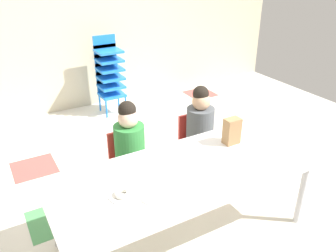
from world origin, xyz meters
The scene contains 10 objects.
ground_plane centered at (0.01, 0.00, -0.01)m, with size 6.65×4.54×0.02m.
back_wall centered at (0.00, 2.27, 1.39)m, with size 6.65×0.10×2.78m, color beige.
craft_table centered at (-0.06, -0.65, 0.54)m, with size 1.94×0.83×0.59m.
seated_child_near_camera centered at (-0.20, -0.01, 0.55)m, with size 0.32×0.31×0.92m.
seated_child_middle_seat centered at (0.52, -0.01, 0.55)m, with size 0.32×0.31×0.92m.
kid_chair_blue_stack centered at (0.34, 1.86, 0.58)m, with size 0.32×0.30×1.04m.
paper_bag_brown centered at (0.50, -0.50, 0.70)m, with size 0.13×0.09×0.22m, color #9E754C.
paper_plate_near_edge centered at (-0.56, -0.70, 0.59)m, with size 0.18×0.18×0.01m, color white.
paper_plate_center_table centered at (-0.38, -0.81, 0.59)m, with size 0.18×0.18×0.01m, color white.
donut_powdered_on_plate centered at (-0.56, -0.70, 0.61)m, with size 0.11×0.11×0.03m, color white.
Camera 1 is at (-1.20, -2.41, 1.99)m, focal length 37.10 mm.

